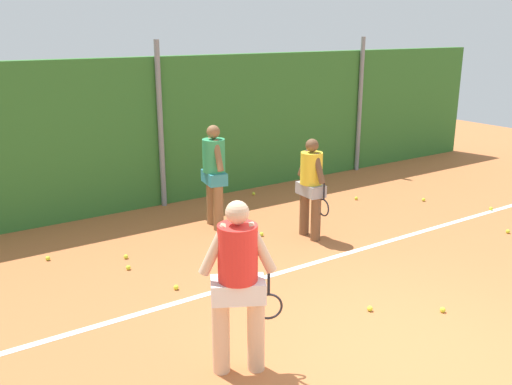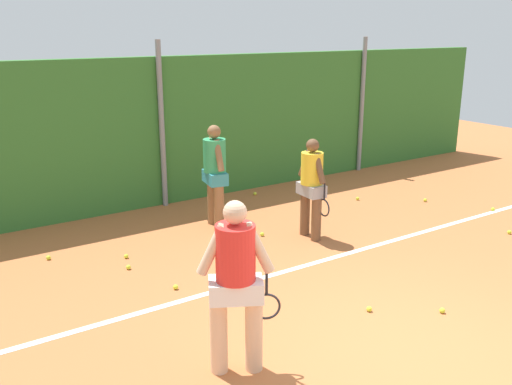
% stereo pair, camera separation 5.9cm
% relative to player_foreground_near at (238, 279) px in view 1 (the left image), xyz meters
% --- Properties ---
extents(ground_plane, '(26.78, 26.78, 0.00)m').
position_rel_player_foreground_near_xyz_m(ground_plane, '(1.64, 1.04, -0.99)').
color(ground_plane, '#B76638').
extents(hedge_fence_backdrop, '(17.41, 0.25, 2.78)m').
position_rel_player_foreground_near_xyz_m(hedge_fence_backdrop, '(1.64, 5.52, 0.40)').
color(hedge_fence_backdrop, '#33702D').
rests_on(hedge_fence_backdrop, ground_plane).
extents(fence_post_center, '(0.10, 0.10, 3.08)m').
position_rel_player_foreground_near_xyz_m(fence_post_center, '(1.64, 5.34, 0.55)').
color(fence_post_center, gray).
rests_on(fence_post_center, ground_plane).
extents(fence_post_right, '(0.10, 0.10, 3.08)m').
position_rel_player_foreground_near_xyz_m(fence_post_right, '(6.66, 5.34, 0.55)').
color(fence_post_right, gray).
rests_on(fence_post_right, ground_plane).
extents(court_baseline_paint, '(12.72, 0.10, 0.01)m').
position_rel_player_foreground_near_xyz_m(court_baseline_paint, '(1.64, 1.62, -0.99)').
color(court_baseline_paint, white).
rests_on(court_baseline_paint, ground_plane).
extents(player_foreground_near, '(0.76, 0.51, 1.77)m').
position_rel_player_foreground_near_xyz_m(player_foreground_near, '(0.00, 0.00, 0.00)').
color(player_foreground_near, beige).
rests_on(player_foreground_near, ground_plane).
extents(player_midcourt, '(0.35, 0.77, 1.63)m').
position_rel_player_foreground_near_xyz_m(player_midcourt, '(2.91, 2.48, -0.08)').
color(player_midcourt, brown).
rests_on(player_midcourt, ground_plane).
extents(player_backcourt_far, '(0.38, 0.73, 1.76)m').
position_rel_player_foreground_near_xyz_m(player_backcourt_far, '(1.87, 3.77, -0.01)').
color(player_backcourt_far, '#8C603D').
rests_on(player_backcourt_far, ground_plane).
extents(tennis_ball_0, '(0.07, 0.07, 0.07)m').
position_rel_player_foreground_near_xyz_m(tennis_ball_0, '(-0.90, 3.86, -0.96)').
color(tennis_ball_0, '#CCDB33').
rests_on(tennis_ball_0, ground_plane).
extents(tennis_ball_1, '(0.07, 0.07, 0.07)m').
position_rel_player_foreground_near_xyz_m(tennis_ball_1, '(1.95, 0.14, -0.96)').
color(tennis_ball_1, '#CCDB33').
rests_on(tennis_ball_1, ground_plane).
extents(tennis_ball_2, '(0.07, 0.07, 0.07)m').
position_rel_player_foreground_near_xyz_m(tennis_ball_2, '(6.00, 2.75, -0.96)').
color(tennis_ball_2, '#CCDB33').
rests_on(tennis_ball_2, ground_plane).
extents(tennis_ball_3, '(0.07, 0.07, 0.07)m').
position_rel_player_foreground_near_xyz_m(tennis_ball_3, '(6.60, 1.67, -0.96)').
color(tennis_ball_3, '#CCDB33').
rests_on(tennis_ball_3, ground_plane).
extents(tennis_ball_4, '(0.07, 0.07, 0.07)m').
position_rel_player_foreground_near_xyz_m(tennis_ball_4, '(5.76, 0.78, -0.96)').
color(tennis_ball_4, '#CCDB33').
rests_on(tennis_ball_4, ground_plane).
extents(tennis_ball_5, '(0.07, 0.07, 0.07)m').
position_rel_player_foreground_near_xyz_m(tennis_ball_5, '(1.08, 1.37, -0.96)').
color(tennis_ball_5, '#CCDB33').
rests_on(tennis_ball_5, ground_plane).
extents(tennis_ball_6, '(0.07, 0.07, 0.07)m').
position_rel_player_foreground_near_xyz_m(tennis_ball_6, '(2.66, -0.37, -0.96)').
color(tennis_ball_6, '#CCDB33').
rests_on(tennis_ball_6, ground_plane).
extents(tennis_ball_7, '(0.07, 0.07, 0.07)m').
position_rel_player_foreground_near_xyz_m(tennis_ball_7, '(-0.04, 2.90, -0.96)').
color(tennis_ball_7, '#CCDB33').
rests_on(tennis_ball_7, ground_plane).
extents(tennis_ball_8, '(0.07, 0.07, 0.07)m').
position_rel_player_foreground_near_xyz_m(tennis_ball_8, '(4.96, 3.55, -0.96)').
color(tennis_ball_8, '#CCDB33').
rests_on(tennis_ball_8, ground_plane).
extents(tennis_ball_9, '(0.07, 0.07, 0.07)m').
position_rel_player_foreground_near_xyz_m(tennis_ball_9, '(2.27, 2.94, -0.96)').
color(tennis_ball_9, '#CCDB33').
rests_on(tennis_ball_9, ground_plane).
extents(tennis_ball_10, '(0.07, 0.07, 0.07)m').
position_rel_player_foreground_near_xyz_m(tennis_ball_10, '(3.44, 4.95, -0.96)').
color(tennis_ball_10, '#CCDB33').
rests_on(tennis_ball_10, ground_plane).
extents(tennis_ball_12, '(0.07, 0.07, 0.07)m').
position_rel_player_foreground_near_xyz_m(tennis_ball_12, '(0.08, 3.29, -0.96)').
color(tennis_ball_12, '#CCDB33').
rests_on(tennis_ball_12, ground_plane).
extents(tennis_ball_13, '(0.07, 0.07, 0.07)m').
position_rel_player_foreground_near_xyz_m(tennis_ball_13, '(0.25, 1.96, -0.96)').
color(tennis_ball_13, '#CCDB33').
rests_on(tennis_ball_13, ground_plane).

